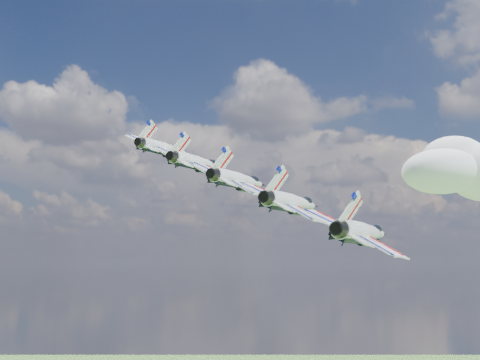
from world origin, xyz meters
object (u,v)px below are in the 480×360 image
(jet_1, at_px, (199,163))
(jet_3, at_px, (293,202))
(jet_0, at_px, (165,149))
(jet_2, at_px, (240,180))
(jet_4, at_px, (363,232))

(jet_1, distance_m, jet_3, 22.59)
(jet_0, bearing_deg, jet_1, -29.96)
(jet_2, bearing_deg, jet_4, -29.96)
(jet_1, height_order, jet_4, jet_1)
(jet_3, bearing_deg, jet_1, 150.04)
(jet_4, bearing_deg, jet_0, 150.04)
(jet_1, bearing_deg, jet_2, -29.96)
(jet_4, bearing_deg, jet_1, 150.04)
(jet_3, height_order, jet_4, jet_3)
(jet_1, height_order, jet_3, jet_1)
(jet_0, xyz_separation_m, jet_1, (7.67, -7.53, -3.47))
(jet_0, distance_m, jet_3, 33.89)
(jet_0, xyz_separation_m, jet_2, (15.35, -15.06, -6.95))
(jet_1, bearing_deg, jet_0, 150.04)
(jet_0, relative_size, jet_3, 1.00)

